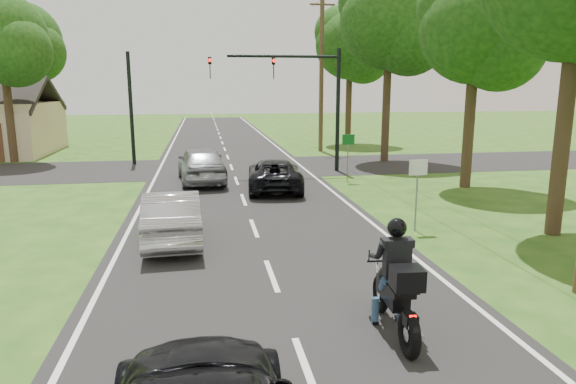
% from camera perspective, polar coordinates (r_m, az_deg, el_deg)
% --- Properties ---
extents(ground, '(140.00, 140.00, 0.00)m').
position_cam_1_polar(ground, '(11.77, -1.84, -9.30)').
color(ground, '#214B15').
rests_on(ground, ground).
extents(road, '(8.00, 100.00, 0.01)m').
position_cam_1_polar(road, '(21.36, -5.39, 0.28)').
color(road, black).
rests_on(road, ground).
extents(cross_road, '(60.00, 7.00, 0.01)m').
position_cam_1_polar(cross_road, '(27.26, -6.30, 2.74)').
color(cross_road, black).
rests_on(cross_road, ground).
extents(motorcycle_rider, '(0.68, 2.41, 2.08)m').
position_cam_1_polar(motorcycle_rider, '(9.09, 11.94, -10.54)').
color(motorcycle_rider, black).
rests_on(motorcycle_rider, ground).
extents(dark_suv, '(2.55, 4.77, 1.28)m').
position_cam_1_polar(dark_suv, '(21.14, -1.51, 1.98)').
color(dark_suv, black).
rests_on(dark_suv, road).
extents(silver_sedan, '(1.71, 4.34, 1.41)m').
position_cam_1_polar(silver_sedan, '(14.43, -12.78, -2.64)').
color(silver_sedan, '#B0AFB4').
rests_on(silver_sedan, road).
extents(silver_suv, '(2.35, 4.93, 1.63)m').
position_cam_1_polar(silver_suv, '(23.08, -9.59, 3.09)').
color(silver_suv, '#93979A').
rests_on(silver_suv, road).
extents(traffic_signal, '(6.38, 0.44, 6.00)m').
position_cam_1_polar(traffic_signal, '(25.34, 1.46, 11.52)').
color(traffic_signal, black).
rests_on(traffic_signal, ground).
extents(signal_pole_far, '(0.20, 0.20, 6.00)m').
position_cam_1_polar(signal_pole_far, '(29.16, -17.04, 8.81)').
color(signal_pole_far, black).
rests_on(signal_pole_far, ground).
extents(utility_pole_far, '(1.60, 0.28, 10.00)m').
position_cam_1_polar(utility_pole_far, '(33.78, 3.74, 13.15)').
color(utility_pole_far, brown).
rests_on(utility_pole_far, ground).
extents(sign_white, '(0.55, 0.07, 2.12)m').
position_cam_1_polar(sign_white, '(15.39, 14.21, 1.54)').
color(sign_white, slate).
rests_on(sign_white, ground).
extents(sign_green, '(0.55, 0.07, 2.12)m').
position_cam_1_polar(sign_green, '(22.92, 6.70, 5.06)').
color(sign_green, slate).
rests_on(sign_green, ground).
extents(tree_row_c, '(4.80, 4.65, 8.76)m').
position_cam_1_polar(tree_row_c, '(22.73, 20.94, 16.05)').
color(tree_row_c, '#332316').
rests_on(tree_row_c, ground).
extents(tree_row_d, '(5.76, 5.58, 10.45)m').
position_cam_1_polar(tree_row_d, '(29.76, 11.94, 17.66)').
color(tree_row_d, '#332316').
rests_on(tree_row_d, ground).
extents(tree_row_e, '(5.28, 5.12, 9.61)m').
position_cam_1_polar(tree_row_e, '(38.35, 7.40, 15.52)').
color(tree_row_e, '#332316').
rests_on(tree_row_e, ground).
extents(tree_left_near, '(5.12, 4.96, 9.22)m').
position_cam_1_polar(tree_left_near, '(32.44, -28.89, 14.40)').
color(tree_left_near, '#332316').
rests_on(tree_left_near, ground).
extents(tree_left_far, '(5.76, 5.58, 10.14)m').
position_cam_1_polar(tree_left_far, '(42.56, -27.06, 14.40)').
color(tree_left_far, '#332316').
rests_on(tree_left_far, ground).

